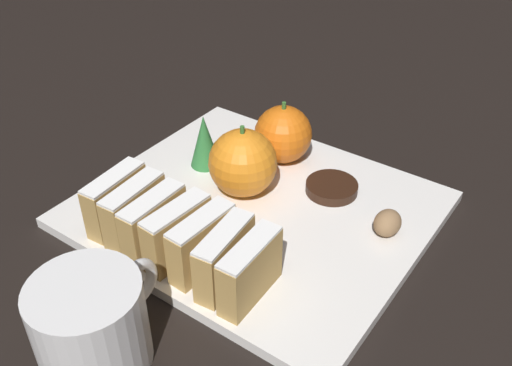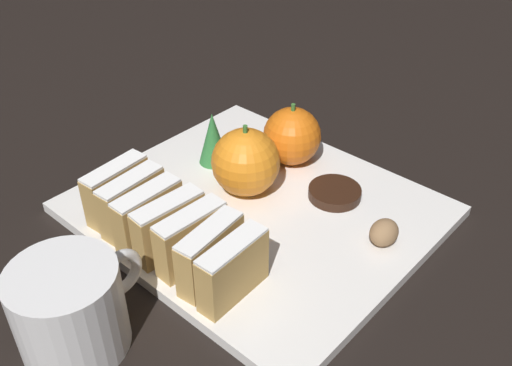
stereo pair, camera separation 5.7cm
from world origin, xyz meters
TOP-DOWN VIEW (x-y plane):
  - ground_plane at (0.00, 0.00)m, footprint 6.00×6.00m
  - serving_platter at (0.00, 0.00)m, footprint 0.31×0.36m
  - stollen_slice_front at (-0.11, -0.07)m, footprint 0.08×0.03m
  - stollen_slice_second at (-0.11, -0.04)m, footprint 0.08×0.03m
  - stollen_slice_third at (-0.11, -0.02)m, footprint 0.08×0.03m
  - stollen_slice_fourth at (-0.11, 0.01)m, footprint 0.08×0.03m
  - stollen_slice_fifth at (-0.11, 0.04)m, footprint 0.08×0.02m
  - stollen_slice_sixth at (-0.11, 0.07)m, footprint 0.08×0.03m
  - stollen_slice_back at (-0.11, 0.10)m, footprint 0.08×0.03m
  - orange_near at (0.10, 0.03)m, footprint 0.07×0.07m
  - orange_far at (0.01, 0.03)m, footprint 0.08×0.08m
  - walnut at (0.04, -0.14)m, footprint 0.03×0.03m
  - chocolate_cookie at (0.07, -0.06)m, footprint 0.06×0.06m
  - evergreen_sprig at (0.03, 0.10)m, footprint 0.04×0.04m
  - coffee_mug at (-0.24, -0.01)m, footprint 0.12×0.09m

SIDE VIEW (x-z plane):
  - ground_plane at x=0.00m, z-range 0.00..0.00m
  - serving_platter at x=0.00m, z-range 0.00..0.01m
  - chocolate_cookie at x=0.07m, z-range 0.01..0.02m
  - walnut at x=0.04m, z-range 0.01..0.04m
  - coffee_mug at x=-0.24m, z-range 0.00..0.08m
  - stollen_slice_front at x=-0.11m, z-range 0.01..0.07m
  - stollen_slice_second at x=-0.11m, z-range 0.01..0.07m
  - stollen_slice_third at x=-0.11m, z-range 0.01..0.07m
  - stollen_slice_fourth at x=-0.11m, z-range 0.01..0.07m
  - stollen_slice_fifth at x=-0.11m, z-range 0.01..0.07m
  - stollen_slice_sixth at x=-0.11m, z-range 0.01..0.07m
  - stollen_slice_back at x=-0.11m, z-range 0.01..0.07m
  - evergreen_sprig at x=0.03m, z-range 0.01..0.08m
  - orange_near at x=0.10m, z-range 0.01..0.09m
  - orange_far at x=0.01m, z-range 0.01..0.09m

